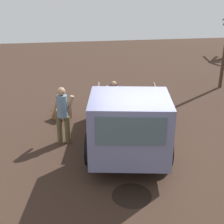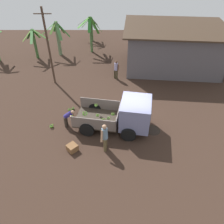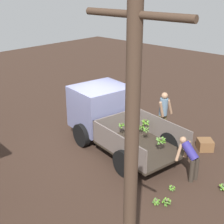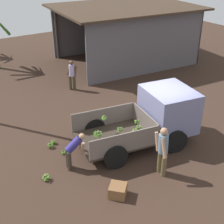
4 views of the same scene
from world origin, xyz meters
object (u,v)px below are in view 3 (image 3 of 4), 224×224
(person_foreground_visitor, at_px, (163,112))
(banana_bunch_on_ground_2, at_px, (172,188))
(cargo_truck, at_px, (106,113))
(person_worker_loading, at_px, (190,156))
(banana_bunch_on_ground_3, at_px, (224,187))
(banana_bunch_on_ground_0, at_px, (156,201))
(utility_pole, at_px, (130,220))
(banana_bunch_on_ground_1, at_px, (167,201))
(wooden_crate_0, at_px, (205,145))

(person_foreground_visitor, xyz_separation_m, banana_bunch_on_ground_2, (-2.23, 2.75, -0.89))
(cargo_truck, xyz_separation_m, person_worker_loading, (-3.58, 0.16, -0.33))
(banana_bunch_on_ground_3, bearing_deg, banana_bunch_on_ground_0, 59.82)
(utility_pole, xyz_separation_m, banana_bunch_on_ground_1, (1.73, -3.71, -2.82))
(banana_bunch_on_ground_0, height_order, banana_bunch_on_ground_3, banana_bunch_on_ground_3)
(utility_pole, bearing_deg, person_worker_loading, -69.34)
(banana_bunch_on_ground_1, xyz_separation_m, banana_bunch_on_ground_3, (-0.84, -1.64, 0.01))
(cargo_truck, xyz_separation_m, banana_bunch_on_ground_3, (-4.66, 0.05, -0.95))
(cargo_truck, bearing_deg, banana_bunch_on_ground_2, 173.65)
(utility_pole, bearing_deg, banana_bunch_on_ground_1, -64.97)
(person_worker_loading, bearing_deg, banana_bunch_on_ground_2, 100.36)
(utility_pole, relative_size, banana_bunch_on_ground_0, 30.51)
(banana_bunch_on_ground_1, bearing_deg, utility_pole, 115.03)
(person_foreground_visitor, relative_size, banana_bunch_on_ground_2, 9.00)
(banana_bunch_on_ground_0, height_order, wooden_crate_0, wooden_crate_0)
(banana_bunch_on_ground_3, bearing_deg, cargo_truck, -0.58)
(person_foreground_visitor, bearing_deg, banana_bunch_on_ground_2, -42.24)
(person_foreground_visitor, relative_size, wooden_crate_0, 3.49)
(person_worker_loading, relative_size, wooden_crate_0, 2.50)
(person_foreground_visitor, height_order, person_worker_loading, person_foreground_visitor)
(banana_bunch_on_ground_0, bearing_deg, wooden_crate_0, -82.49)
(person_foreground_visitor, height_order, wooden_crate_0, person_foreground_visitor)
(wooden_crate_0, bearing_deg, banana_bunch_on_ground_3, 129.87)
(banana_bunch_on_ground_0, xyz_separation_m, wooden_crate_0, (0.48, -3.65, 0.09))
(wooden_crate_0, bearing_deg, banana_bunch_on_ground_1, 101.26)
(person_worker_loading, relative_size, banana_bunch_on_ground_1, 4.82)
(banana_bunch_on_ground_1, height_order, banana_bunch_on_ground_2, banana_bunch_on_ground_1)
(cargo_truck, xyz_separation_m, wooden_crate_0, (-3.13, -1.79, -0.88))
(cargo_truck, bearing_deg, banana_bunch_on_ground_3, -170.74)
(person_foreground_visitor, height_order, banana_bunch_on_ground_0, person_foreground_visitor)
(banana_bunch_on_ground_2, distance_m, wooden_crate_0, 2.87)
(person_worker_loading, distance_m, banana_bunch_on_ground_2, 1.10)
(banana_bunch_on_ground_0, bearing_deg, banana_bunch_on_ground_2, -88.38)
(utility_pole, bearing_deg, banana_bunch_on_ground_0, -61.21)
(cargo_truck, distance_m, banana_bunch_on_ground_2, 3.86)
(person_worker_loading, bearing_deg, banana_bunch_on_ground_0, 100.90)
(banana_bunch_on_ground_3, bearing_deg, wooden_crate_0, -50.13)
(banana_bunch_on_ground_0, distance_m, banana_bunch_on_ground_2, 0.82)
(banana_bunch_on_ground_2, bearing_deg, person_worker_loading, -89.51)
(person_worker_loading, bearing_deg, utility_pole, 120.53)
(utility_pole, height_order, wooden_crate_0, utility_pole)
(banana_bunch_on_ground_3, bearing_deg, person_worker_loading, 6.03)
(person_foreground_visitor, height_order, banana_bunch_on_ground_2, person_foreground_visitor)
(banana_bunch_on_ground_2, bearing_deg, banana_bunch_on_ground_3, -137.24)
(cargo_truck, bearing_deg, banana_bunch_on_ground_0, 162.62)
(cargo_truck, relative_size, banana_bunch_on_ground_1, 17.95)
(banana_bunch_on_ground_1, bearing_deg, banana_bunch_on_ground_0, 39.70)
(person_foreground_visitor, bearing_deg, banana_bunch_on_ground_1, -45.27)
(cargo_truck, relative_size, utility_pole, 0.83)
(person_worker_loading, distance_m, banana_bunch_on_ground_0, 1.81)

